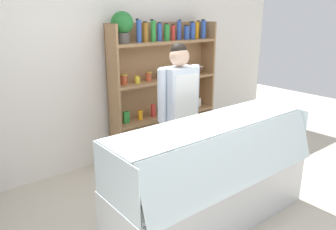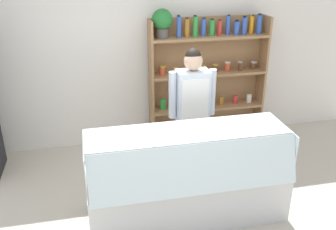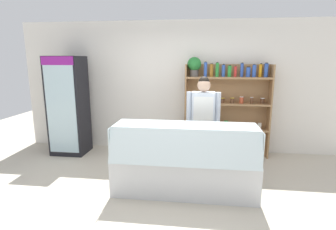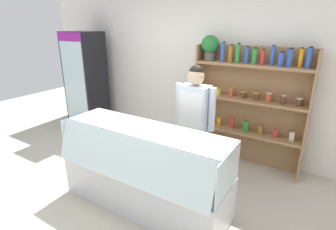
{
  "view_description": "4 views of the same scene",
  "coord_description": "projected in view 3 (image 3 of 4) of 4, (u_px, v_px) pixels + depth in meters",
  "views": [
    {
      "loc": [
        -1.81,
        -1.76,
        1.94
      ],
      "look_at": [
        0.01,
        0.52,
        1.04
      ],
      "focal_mm": 35.0,
      "sensor_mm": 36.0,
      "label": 1
    },
    {
      "loc": [
        -0.66,
        -3.05,
        2.68
      ],
      "look_at": [
        0.17,
        0.79,
        0.92
      ],
      "focal_mm": 40.0,
      "sensor_mm": 36.0,
      "label": 2
    },
    {
      "loc": [
        0.45,
        -3.46,
        1.91
      ],
      "look_at": [
        -0.08,
        0.67,
        1.04
      ],
      "focal_mm": 28.0,
      "sensor_mm": 36.0,
      "label": 3
    },
    {
      "loc": [
        1.92,
        -2.03,
        2.14
      ],
      "look_at": [
        0.32,
        0.53,
        1.07
      ],
      "focal_mm": 28.0,
      "sensor_mm": 36.0,
      "label": 4
    }
  ],
  "objects": [
    {
      "name": "back_wall",
      "position": [
        180.0,
        87.0,
        5.52
      ],
      "size": [
        6.8,
        0.1,
        2.7
      ],
      "primitive_type": "cube",
      "color": "white",
      "rests_on": "ground"
    },
    {
      "name": "drinks_fridge",
      "position": [
        68.0,
        106.0,
        5.34
      ],
      "size": [
        0.68,
        0.58,
        1.99
      ],
      "color": "black",
      "rests_on": "ground"
    },
    {
      "name": "deli_display_case",
      "position": [
        184.0,
        171.0,
        3.84
      ],
      "size": [
        2.06,
        0.74,
        1.01
      ],
      "color": "silver",
      "rests_on": "ground"
    },
    {
      "name": "shop_clerk",
      "position": [
        203.0,
        117.0,
        4.44
      ],
      "size": [
        0.57,
        0.25,
        1.65
      ],
      "color": "#4C4233",
      "rests_on": "ground"
    },
    {
      "name": "ground_plane",
      "position": [
        167.0,
        194.0,
        3.81
      ],
      "size": [
        12.0,
        12.0,
        0.0
      ],
      "primitive_type": "plane",
      "color": "beige"
    },
    {
      "name": "shelving_unit",
      "position": [
        223.0,
        100.0,
        5.22
      ],
      "size": [
        1.66,
        0.29,
        1.97
      ],
      "color": "#9E754C",
      "rests_on": "ground"
    }
  ]
}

